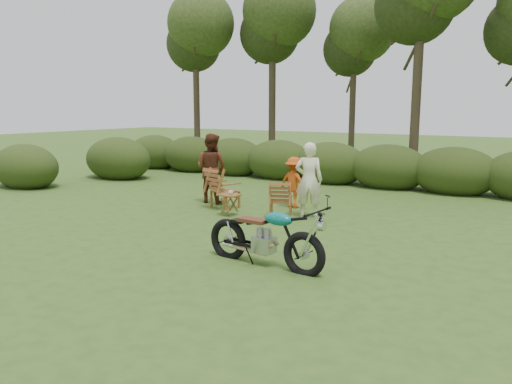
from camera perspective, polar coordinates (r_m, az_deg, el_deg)
The scene contains 10 objects.
ground at distance 8.55m, azimuth -3.31°, elevation -7.73°, with size 80.00×80.00×0.00m, color #2E4F1A.
tree_line at distance 16.98m, azimuth 17.79°, elevation 13.51°, with size 22.52×11.62×8.14m.
motorcycle at distance 8.27m, azimuth 0.92°, elevation -8.31°, with size 2.12×0.81×1.21m, color #0DB2B0, non-canonical shape.
lawn_chair_right at distance 11.85m, azimuth 2.85°, elevation -2.75°, with size 0.58×0.58×0.85m, color brown, non-canonical shape.
lawn_chair_left at distance 12.85m, azimuth -3.53°, elevation -1.77°, with size 0.70×0.70×1.02m, color brown, non-canonical shape.
side_table at distance 11.88m, azimuth -3.05°, elevation -1.47°, with size 0.49×0.41×0.51m, color brown, non-canonical shape.
cup at distance 11.81m, azimuth -2.92°, elevation -0.05°, with size 0.12×0.12×0.10m, color #F0E6C5.
adult_a at distance 11.85m, azimuth 5.99°, elevation -2.80°, with size 0.64×0.42×1.76m, color #F2ECC7.
adult_b at distance 13.57m, azimuth -5.06°, elevation -1.17°, with size 0.90×0.70×1.86m, color #522617.
child at distance 12.87m, azimuth 4.33°, elevation -1.77°, with size 0.84×0.48×1.30m, color #BD4711.
Camera 1 is at (4.69, -6.67, 2.57)m, focal length 35.00 mm.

